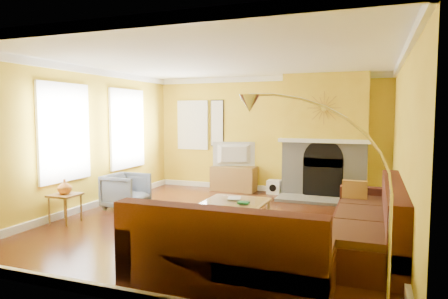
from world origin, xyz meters
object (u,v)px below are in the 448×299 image
at_px(sectional_sofa, 287,216).
at_px(armchair, 126,191).
at_px(arc_lamp, 321,214).
at_px(media_console, 234,178).
at_px(coffee_table, 234,213).
at_px(side_table, 65,208).

relative_size(sectional_sofa, armchair, 4.88).
distance_m(sectional_sofa, arc_lamp, 2.09).
xyz_separation_m(media_console, armchair, (-1.36, -2.44, 0.05)).
distance_m(armchair, arc_lamp, 5.15).
bearing_deg(sectional_sofa, arc_lamp, -70.49).
xyz_separation_m(coffee_table, media_console, (-0.99, 2.82, 0.09)).
xyz_separation_m(sectional_sofa, coffee_table, (-1.04, 0.82, -0.25)).
relative_size(side_table, arc_lamp, 0.25).
height_order(sectional_sofa, armchair, sectional_sofa).
bearing_deg(armchair, side_table, 163.79).
distance_m(sectional_sofa, side_table, 3.75).
xyz_separation_m(sectional_sofa, media_console, (-2.03, 3.64, -0.16)).
distance_m(coffee_table, side_table, 2.84).
bearing_deg(armchair, media_console, -29.09).
relative_size(armchair, arc_lamp, 0.38).
relative_size(media_console, arc_lamp, 0.54).
bearing_deg(arc_lamp, sectional_sofa, 109.51).
bearing_deg(coffee_table, arc_lamp, -57.93).
height_order(armchair, arc_lamp, arc_lamp).
relative_size(coffee_table, side_table, 2.09).
distance_m(sectional_sofa, coffee_table, 1.35).
bearing_deg(media_console, arc_lamp, -64.04).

